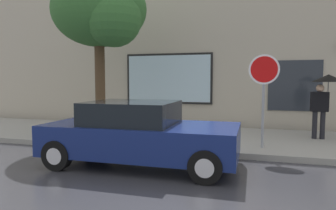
{
  "coord_description": "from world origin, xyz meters",
  "views": [
    {
      "loc": [
        2.0,
        -6.31,
        1.89
      ],
      "look_at": [
        -0.29,
        1.8,
        1.2
      ],
      "focal_mm": 32.31,
      "sensor_mm": 36.0,
      "label": 1
    }
  ],
  "objects_px": {
    "parked_car": "(139,134)",
    "fire_hydrant": "(152,127)",
    "street_tree": "(102,13)",
    "stop_sign": "(264,82)",
    "pedestrian_with_umbrella": "(325,89)"
  },
  "relations": [
    {
      "from": "pedestrian_with_umbrella",
      "to": "parked_car",
      "type": "bearing_deg",
      "value": -141.45
    },
    {
      "from": "parked_car",
      "to": "stop_sign",
      "type": "bearing_deg",
      "value": 34.61
    },
    {
      "from": "parked_car",
      "to": "fire_hydrant",
      "type": "bearing_deg",
      "value": 100.25
    },
    {
      "from": "parked_car",
      "to": "stop_sign",
      "type": "distance_m",
      "value": 3.44
    },
    {
      "from": "pedestrian_with_umbrella",
      "to": "fire_hydrant",
      "type": "bearing_deg",
      "value": -161.61
    },
    {
      "from": "parked_car",
      "to": "fire_hydrant",
      "type": "relative_size",
      "value": 5.22
    },
    {
      "from": "parked_car",
      "to": "stop_sign",
      "type": "xyz_separation_m",
      "value": [
        2.67,
        1.85,
        1.14
      ]
    },
    {
      "from": "stop_sign",
      "to": "street_tree",
      "type": "bearing_deg",
      "value": 175.44
    },
    {
      "from": "stop_sign",
      "to": "fire_hydrant",
      "type": "bearing_deg",
      "value": 178.03
    },
    {
      "from": "street_tree",
      "to": "pedestrian_with_umbrella",
      "type": "bearing_deg",
      "value": 11.51
    },
    {
      "from": "parked_car",
      "to": "fire_hydrant",
      "type": "height_order",
      "value": "parked_car"
    },
    {
      "from": "parked_car",
      "to": "street_tree",
      "type": "xyz_separation_m",
      "value": [
        -2.05,
        2.22,
        3.23
      ]
    },
    {
      "from": "street_tree",
      "to": "stop_sign",
      "type": "bearing_deg",
      "value": -4.56
    },
    {
      "from": "pedestrian_with_umbrella",
      "to": "stop_sign",
      "type": "bearing_deg",
      "value": -136.25
    },
    {
      "from": "fire_hydrant",
      "to": "stop_sign",
      "type": "relative_size",
      "value": 0.34
    }
  ]
}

